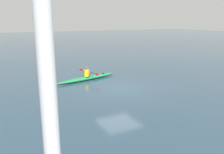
% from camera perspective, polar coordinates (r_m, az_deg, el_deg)
% --- Properties ---
extents(ground_plane, '(160.00, 160.00, 0.00)m').
position_cam_1_polar(ground_plane, '(15.18, 1.65, -2.74)').
color(ground_plane, '#233847').
extents(kayak, '(5.03, 1.64, 0.29)m').
position_cam_1_polar(kayak, '(17.28, -6.14, -0.26)').
color(kayak, '#19723F').
rests_on(kayak, ground).
extents(kayaker, '(0.67, 2.44, 0.73)m').
position_cam_1_polar(kayaker, '(17.16, -6.25, 1.16)').
color(kayaker, yellow).
rests_on(kayaker, kayak).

